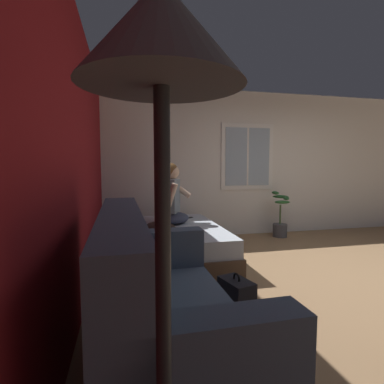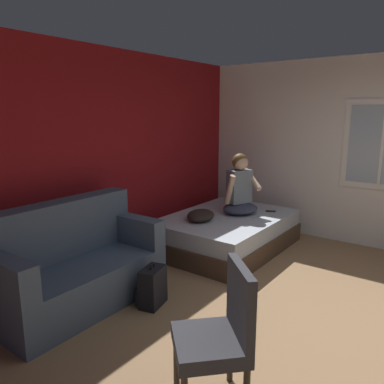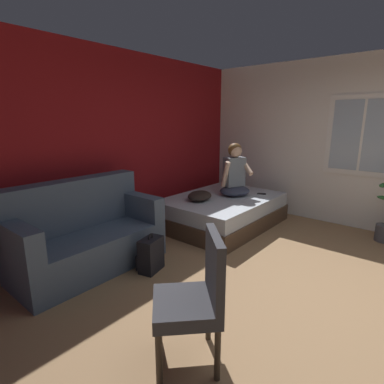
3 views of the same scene
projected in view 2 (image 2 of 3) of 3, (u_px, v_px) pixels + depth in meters
name	position (u px, v px, depth m)	size (l,w,h in m)	color
ground_plane	(358.00, 340.00, 3.23)	(40.00, 40.00, 0.00)	#93704C
wall_back_accent	(107.00, 158.00, 4.78)	(10.03, 0.16, 2.70)	maroon
bed	(226.00, 232.00, 5.37)	(1.99, 1.45, 0.48)	#4C3828
couch	(76.00, 266.00, 3.80)	(1.71, 0.84, 1.04)	#47566B
side_chair	(220.00, 332.00, 2.43)	(0.65, 0.65, 0.98)	#382D23
person_seated	(240.00, 190.00, 5.37)	(0.65, 0.61, 0.88)	#383D51
backpack	(152.00, 287.00, 3.78)	(0.34, 0.29, 0.46)	black
throw_pillow	(201.00, 215.00, 5.09)	(0.48, 0.36, 0.14)	#2D231E
cell_phone	(271.00, 211.00, 5.55)	(0.07, 0.14, 0.01)	black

